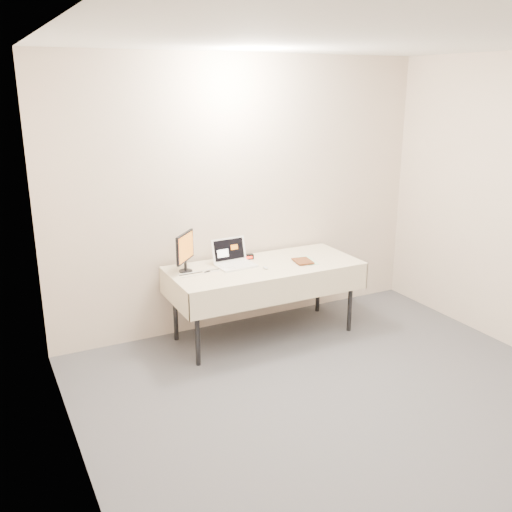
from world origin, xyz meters
name	(u,v)px	position (x,y,z in m)	size (l,w,h in m)	color
ground	(400,446)	(0.00, 0.00, 0.00)	(5.00, 5.00, 0.00)	#3F3F43
back_wall	(244,195)	(0.00, 2.50, 1.35)	(4.00, 0.10, 2.70)	beige
table	(264,271)	(0.00, 2.05, 0.68)	(1.86, 0.81, 0.74)	black
laptop	(233,259)	(-0.27, 2.18, 0.80)	(0.37, 0.33, 0.25)	white
monitor	(185,249)	(-0.75, 2.20, 0.95)	(0.26, 0.28, 0.37)	black
book	(295,252)	(0.29, 1.96, 0.85)	(0.16, 0.02, 0.22)	#9B491C
alarm_clock	(247,257)	(-0.07, 2.29, 0.76)	(0.13, 0.06, 0.05)	black
clicker	(265,268)	(-0.04, 1.94, 0.75)	(0.04, 0.08, 0.02)	silver
paper_form	(308,261)	(0.45, 1.97, 0.74)	(0.12, 0.30, 0.00)	#BDE9B9
usb_dongle	(207,272)	(-0.58, 2.09, 0.74)	(0.06, 0.02, 0.01)	black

